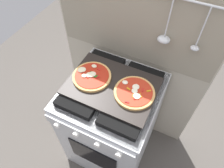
{
  "coord_description": "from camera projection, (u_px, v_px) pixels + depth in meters",
  "views": [
    {
      "loc": [
        0.34,
        -0.7,
        1.91
      ],
      "look_at": [
        0.0,
        0.0,
        0.93
      ],
      "focal_mm": 33.46,
      "sensor_mm": 36.0,
      "label": 1
    }
  ],
  "objects": [
    {
      "name": "ground_plane",
      "position": [
        112.0,
        144.0,
        1.98
      ],
      "size": [
        4.0,
        4.0,
        0.0
      ],
      "primitive_type": "plane",
      "color": "#4C4742"
    },
    {
      "name": "kitchen_backsplash",
      "position": [
        132.0,
        64.0,
        1.55
      ],
      "size": [
        1.1,
        0.09,
        1.55
      ],
      "color": "#B2A893",
      "rests_on": "ground_plane"
    },
    {
      "name": "stove",
      "position": [
        112.0,
        122.0,
        1.63
      ],
      "size": [
        0.6,
        0.64,
        0.9
      ],
      "color": "#B7BABF",
      "rests_on": "ground_plane"
    },
    {
      "name": "baking_tray",
      "position": [
        112.0,
        86.0,
        1.27
      ],
      "size": [
        0.54,
        0.38,
        0.02
      ],
      "primitive_type": "cube",
      "color": "black",
      "rests_on": "stove"
    },
    {
      "name": "pizza_left",
      "position": [
        92.0,
        75.0,
        1.3
      ],
      "size": [
        0.24,
        0.24,
        0.03
      ],
      "color": "tan",
      "rests_on": "baking_tray"
    },
    {
      "name": "pizza_right",
      "position": [
        134.0,
        92.0,
        1.22
      ],
      "size": [
        0.24,
        0.24,
        0.03
      ],
      "color": "tan",
      "rests_on": "baking_tray"
    }
  ]
}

